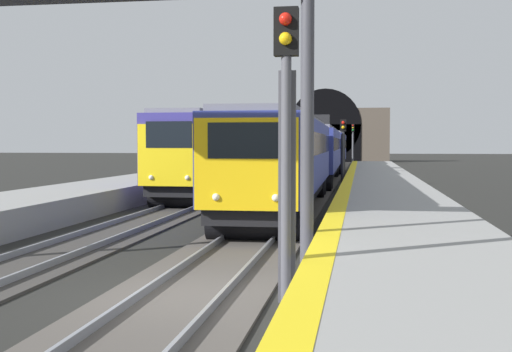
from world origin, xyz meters
name	(u,v)px	position (x,y,z in m)	size (l,w,h in m)	color
ground_plane	(186,298)	(0.00, 0.00, 0.00)	(320.00, 320.00, 0.00)	black
platform_right	(421,280)	(0.00, -4.11, 0.46)	(112.00, 3.85, 0.93)	gray
platform_right_edge_strip	(322,250)	(0.00, -2.43, 0.93)	(112.00, 0.50, 0.01)	yellow
track_main_line	(185,296)	(0.00, 0.00, 0.04)	(160.00, 2.99, 0.21)	#4C4742
train_main_approaching	(317,151)	(34.62, 0.00, 2.21)	(58.19, 3.11, 4.73)	navy
train_adjacent_platform	(274,147)	(44.46, 4.37, 2.40)	(60.91, 3.07, 5.10)	navy
railway_signal_near	(286,137)	(-0.99, -1.93, 2.88)	(0.39, 0.38, 4.89)	#4C4C54
railway_signal_mid	(343,147)	(30.49, -1.93, 2.54)	(0.39, 0.38, 4.26)	#38383D
railway_signal_far	(353,140)	(76.12, -1.93, 3.19)	(0.39, 0.38, 5.28)	#4C4C54
overhead_signal_gantry	(114,35)	(2.27, 2.19, 5.10)	(0.70, 8.62, 6.72)	#3F3F47
tunnel_portal	(326,135)	(85.47, 2.19, 3.93)	(3.10, 18.44, 10.63)	#51473D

